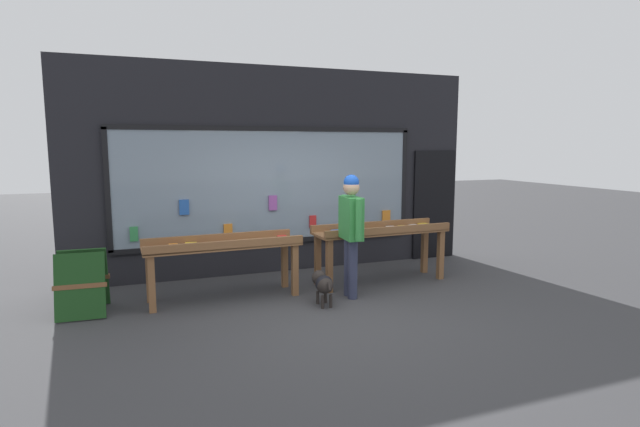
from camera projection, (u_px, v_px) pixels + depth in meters
The scene contains 7 objects.
ground_plane at pixel (333, 311), 6.68m from camera, with size 40.00×40.00×0.00m, color #38383A.
shopfront_facade at pixel (283, 172), 8.67m from camera, with size 7.12×0.29×3.52m.
display_table_left at pixel (223, 250), 7.12m from camera, with size 2.22×0.70×0.90m.
display_table_right at pixel (380, 236), 8.01m from camera, with size 2.22×0.68×0.95m.
person_browsing at pixel (351, 225), 7.16m from camera, with size 0.26×0.69×1.79m.
small_dog at pixel (323, 283), 6.89m from camera, with size 0.25×0.57×0.45m.
sandwich_board_sign at pixel (82, 282), 6.52m from camera, with size 0.66×0.70×0.83m.
Camera 1 is at (-2.46, -5.96, 2.20)m, focal length 28.00 mm.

